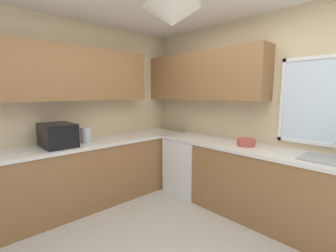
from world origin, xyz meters
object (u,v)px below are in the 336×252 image
(sink_assembly, at_px, (333,160))
(bowl, at_px, (246,142))
(dishwasher, at_px, (189,165))
(microwave, at_px, (58,135))
(kettle, at_px, (86,135))

(sink_assembly, height_order, bowl, sink_assembly)
(bowl, bearing_deg, dishwasher, -178.15)
(sink_assembly, bearing_deg, bowl, -179.57)
(dishwasher, height_order, microwave, microwave)
(dishwasher, bearing_deg, kettle, -114.94)
(kettle, height_order, sink_assembly, kettle)
(dishwasher, height_order, sink_assembly, sink_assembly)
(dishwasher, xyz_separation_m, microwave, (-0.66, -1.73, 0.61))
(microwave, height_order, bowl, microwave)
(kettle, bearing_deg, sink_assembly, 29.49)
(kettle, bearing_deg, bowl, 41.86)
(kettle, bearing_deg, dishwasher, 65.06)
(microwave, xyz_separation_m, kettle, (0.02, 0.35, -0.04))
(microwave, relative_size, kettle, 2.24)
(microwave, distance_m, bowl, 2.37)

